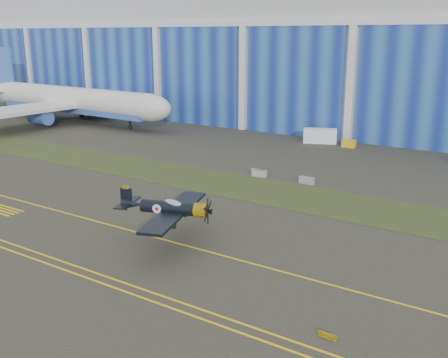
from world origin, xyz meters
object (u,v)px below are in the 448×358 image
Objects in this scene: jetliner at (71,72)px; tug at (349,143)px; shipping_container at (320,136)px; warbird at (169,208)px.

tug is at bearing 8.87° from jetliner.
jetliner reaches higher than tug.
tug is at bearing -30.40° from shipping_container.
shipping_container is 2.62× the size of tug.
warbird is 51.17m from shipping_container.
jetliner is at bearing -175.25° from tug.
warbird is 49.96m from tug.
jetliner is at bearing 165.53° from shipping_container.
jetliner reaches higher than warbird.
warbird reaches higher than shipping_container.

